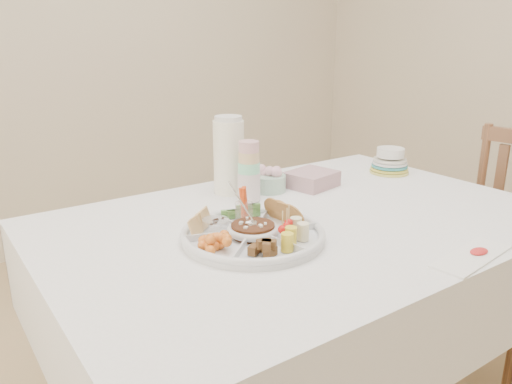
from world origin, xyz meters
TOP-DOWN VIEW (x-y plane):
  - wall_back at (0.00, 2.00)m, footprint 4.00×0.02m
  - dining_table at (0.00, 0.00)m, footprint 1.52×1.02m
  - chair at (0.80, -0.18)m, footprint 0.44×0.44m
  - party_tray at (-0.22, -0.05)m, footprint 0.49×0.49m
  - bean_dip at (-0.22, -0.05)m, footprint 0.15×0.15m
  - tortillas at (-0.10, -0.03)m, footprint 0.12×0.12m
  - carrot_cucumber at (-0.18, 0.07)m, footprint 0.13×0.13m
  - pita_raisins at (-0.31, 0.05)m, footprint 0.13×0.13m
  - cherries at (-0.35, -0.07)m, footprint 0.15×0.15m
  - granola_chunks at (-0.27, -0.17)m, footprint 0.12×0.12m
  - banana_tomato at (-0.14, -0.15)m, footprint 0.13×0.13m
  - cup_stack at (-0.04, 0.24)m, footprint 0.08×0.08m
  - thermos at (-0.05, 0.35)m, footprint 0.13×0.13m
  - flower_bowl at (0.08, 0.29)m, footprint 0.13×0.13m
  - napkin_stack at (0.24, 0.24)m, footprint 0.19×0.18m
  - plate_stack at (0.62, 0.21)m, footprint 0.18×0.18m
  - placemat at (0.16, -0.45)m, footprint 0.27×0.12m

SIDE VIEW (x-z plane):
  - dining_table at x=0.00m, z-range 0.00..0.76m
  - chair at x=0.80m, z-range 0.00..0.95m
  - placemat at x=0.16m, z-range 0.76..0.76m
  - party_tray at x=-0.22m, z-range 0.76..0.80m
  - napkin_stack at x=0.24m, z-range 0.76..0.81m
  - bean_dip at x=-0.22m, z-range 0.77..0.81m
  - cherries at x=-0.35m, z-range 0.77..0.82m
  - granola_chunks at x=-0.27m, z-range 0.77..0.81m
  - flower_bowl at x=0.08m, z-range 0.76..0.84m
  - tortillas at x=-0.10m, z-range 0.77..0.83m
  - pita_raisins at x=-0.31m, z-range 0.77..0.83m
  - plate_stack at x=0.62m, z-range 0.76..0.86m
  - banana_tomato at x=-0.14m, z-range 0.78..0.86m
  - carrot_cucumber at x=-0.18m, z-range 0.78..0.87m
  - cup_stack at x=-0.04m, z-range 0.76..0.96m
  - thermos at x=-0.05m, z-range 0.76..1.03m
  - wall_back at x=0.00m, z-range 0.00..2.70m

